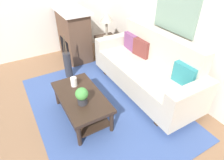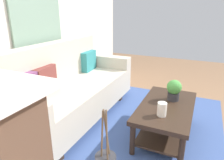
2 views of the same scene
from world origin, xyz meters
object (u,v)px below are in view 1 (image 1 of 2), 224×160
potted_plant_tabletop (82,96)px  throw_pillow_teal (184,75)px  throw_pillow_plum (131,42)px  throw_pillow_maroon (142,48)px  table_lamp (106,18)px  framed_painting (177,6)px  tabletop_vase (74,82)px  side_table (107,48)px  coffee_table (81,101)px  couch (147,70)px  fireplace (74,34)px  floor_vase (68,65)px

potted_plant_tabletop → throw_pillow_teal: bearing=73.5°
throw_pillow_plum → throw_pillow_maroon: size_ratio=1.00×
table_lamp → framed_painting: framed_painting is taller
tabletop_vase → side_table: tabletop_vase is taller
coffee_table → throw_pillow_plum: bearing=118.5°
side_table → couch: bearing=1.5°
framed_painting → fireplace: bearing=-149.1°
throw_pillow_teal → table_lamp: table_lamp is taller
throw_pillow_teal → coffee_table: throw_pillow_teal is taller
throw_pillow_maroon → coffee_table: size_ratio=0.33×
potted_plant_tabletop → tabletop_vase: bearing=174.0°
throw_pillow_teal → side_table: (-2.12, -0.16, -0.40)m
couch → potted_plant_tabletop: couch is taller
couch → throw_pillow_plum: size_ratio=6.23×
throw_pillow_plum → throw_pillow_maroon: 0.35m
coffee_table → fireplace: (-1.95, 0.65, 0.27)m
throw_pillow_plum → throw_pillow_teal: size_ratio=1.00×
couch → throw_pillow_maroon: bearing=160.3°
fireplace → framed_painting: (1.87, 1.12, 0.89)m
potted_plant_tabletop → framed_painting: (-0.26, 1.82, 0.90)m
framed_painting → floor_vase: bearing=-125.9°
table_lamp → tabletop_vase: bearing=-46.0°
throw_pillow_teal → floor_vase: size_ratio=0.67×
table_lamp → floor_vase: 1.32m
side_table → fireplace: fireplace is taller
coffee_table → tabletop_vase: 0.34m
coffee_table → floor_vase: bearing=170.3°
potted_plant_tabletop → side_table: 2.15m
coffee_table → side_table: 1.97m
coffee_table → table_lamp: 2.08m
tabletop_vase → table_lamp: 1.83m
side_table → framed_painting: bearing=19.5°
throw_pillow_teal → table_lamp: (-2.12, -0.16, 0.31)m
throw_pillow_plum → side_table: bearing=-167.2°
throw_pillow_maroon → potted_plant_tabletop: (0.61, -1.48, -0.11)m
potted_plant_tabletop → throw_pillow_plum: bearing=123.0°
throw_pillow_maroon → side_table: size_ratio=0.64×
couch → floor_vase: bearing=-135.8°
throw_pillow_plum → framed_painting: framed_painting is taller
potted_plant_tabletop → coffee_table: bearing=166.9°
throw_pillow_plum → side_table: (-0.72, -0.16, -0.40)m
potted_plant_tabletop → floor_vase: potted_plant_tabletop is taller
throw_pillow_maroon → throw_pillow_plum: bearing=180.0°
throw_pillow_maroon → framed_painting: (0.35, 0.34, 0.79)m
couch → throw_pillow_maroon: size_ratio=6.23×
throw_pillow_plum → table_lamp: (-0.72, -0.16, 0.31)m
throw_pillow_maroon → coffee_table: (0.43, -1.44, -0.37)m
throw_pillow_teal → throw_pillow_plum: bearing=180.0°
couch → throw_pillow_maroon: 0.45m
fireplace → potted_plant_tabletop: bearing=-18.1°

